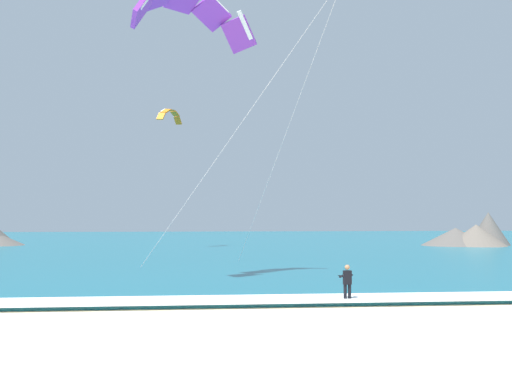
{
  "coord_description": "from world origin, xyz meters",
  "views": [
    {
      "loc": [
        -4.92,
        -16.02,
        3.79
      ],
      "look_at": [
        -1.74,
        14.3,
        4.93
      ],
      "focal_mm": 44.81,
      "sensor_mm": 36.0,
      "label": 1
    }
  ],
  "objects_px": {
    "kitesurfer": "(347,282)",
    "kite_primary": "(189,10)",
    "surfboard": "(347,304)",
    "kite_distant": "(170,114)"
  },
  "relations": [
    {
      "from": "kitesurfer",
      "to": "kite_primary",
      "type": "height_order",
      "value": "kite_primary"
    },
    {
      "from": "surfboard",
      "to": "kite_primary",
      "type": "xyz_separation_m",
      "value": [
        -6.82,
        8.25,
        15.19
      ]
    },
    {
      "from": "kitesurfer",
      "to": "kite_distant",
      "type": "relative_size",
      "value": 0.42
    },
    {
      "from": "kite_distant",
      "to": "kite_primary",
      "type": "bearing_deg",
      "value": -86.55
    },
    {
      "from": "kitesurfer",
      "to": "kite_distant",
      "type": "distance_m",
      "value": 46.64
    },
    {
      "from": "kitesurfer",
      "to": "kite_distant",
      "type": "height_order",
      "value": "kite_distant"
    },
    {
      "from": "kite_primary",
      "to": "kite_distant",
      "type": "distance_m",
      "value": 35.4
    },
    {
      "from": "kite_primary",
      "to": "surfboard",
      "type": "bearing_deg",
      "value": -50.39
    },
    {
      "from": "surfboard",
      "to": "kitesurfer",
      "type": "relative_size",
      "value": 0.86
    },
    {
      "from": "surfboard",
      "to": "kitesurfer",
      "type": "height_order",
      "value": "kitesurfer"
    }
  ]
}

